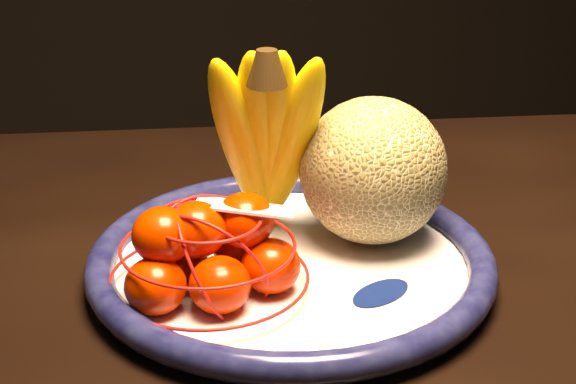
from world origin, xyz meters
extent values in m
cube|color=black|center=(0.08, 0.03, 0.68)|extent=(1.50, 1.02, 0.04)
cylinder|color=white|center=(0.31, 0.05, 0.71)|extent=(0.29, 0.29, 0.01)
torus|color=#0A0A33|center=(0.31, 0.05, 0.72)|extent=(0.32, 0.32, 0.02)
cylinder|color=white|center=(0.31, 0.05, 0.71)|extent=(0.14, 0.14, 0.00)
ellipsoid|color=#0A1952|center=(0.36, -0.01, 0.72)|extent=(0.12, 0.10, 0.00)
ellipsoid|color=#0A1952|center=(0.28, 0.13, 0.72)|extent=(0.09, 0.11, 0.00)
ellipsoid|color=#0A1952|center=(0.21, 0.05, 0.72)|extent=(0.09, 0.05, 0.00)
sphere|color=olive|center=(0.38, 0.08, 0.78)|extent=(0.12, 0.12, 0.12)
ellipsoid|color=yellow|center=(0.28, 0.11, 0.81)|extent=(0.10, 0.11, 0.18)
ellipsoid|color=yellow|center=(0.29, 0.11, 0.81)|extent=(0.07, 0.10, 0.18)
ellipsoid|color=yellow|center=(0.30, 0.10, 0.81)|extent=(0.04, 0.10, 0.18)
ellipsoid|color=yellow|center=(0.32, 0.10, 0.81)|extent=(0.07, 0.11, 0.18)
cone|color=black|center=(0.30, 0.10, 0.89)|extent=(0.03, 0.03, 0.03)
ellipsoid|color=#E83200|center=(0.20, 0.00, 0.74)|extent=(0.04, 0.04, 0.04)
ellipsoid|color=#E83200|center=(0.24, -0.01, 0.74)|extent=(0.04, 0.04, 0.04)
ellipsoid|color=#E83200|center=(0.28, 0.01, 0.74)|extent=(0.04, 0.04, 0.04)
ellipsoid|color=#E83200|center=(0.22, 0.05, 0.74)|extent=(0.04, 0.04, 0.04)
ellipsoid|color=#E83200|center=(0.27, 0.05, 0.74)|extent=(0.04, 0.04, 0.04)
ellipsoid|color=#E83200|center=(0.23, 0.02, 0.77)|extent=(0.04, 0.04, 0.04)
ellipsoid|color=#E83200|center=(0.27, 0.03, 0.77)|extent=(0.04, 0.04, 0.04)
ellipsoid|color=#E83200|center=(0.20, 0.02, 0.77)|extent=(0.04, 0.04, 0.04)
torus|color=red|center=(0.24, 0.02, 0.73)|extent=(0.15, 0.15, 0.00)
torus|color=red|center=(0.24, 0.02, 0.75)|extent=(0.13, 0.13, 0.00)
torus|color=red|center=(0.24, 0.02, 0.78)|extent=(0.08, 0.08, 0.00)
torus|color=red|center=(0.24, 0.02, 0.74)|extent=(0.11, 0.07, 0.09)
torus|color=red|center=(0.24, 0.02, 0.74)|extent=(0.06, 0.11, 0.09)
torus|color=red|center=(0.24, 0.02, 0.74)|extent=(0.10, 0.10, 0.09)
cube|color=white|center=(0.27, 0.02, 0.78)|extent=(0.08, 0.05, 0.01)
camera|label=1|loc=(0.16, -0.55, 1.05)|focal=55.00mm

